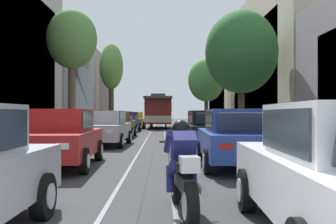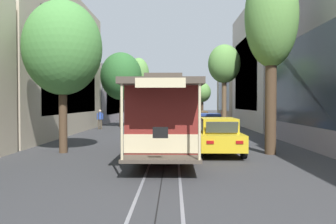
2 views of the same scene
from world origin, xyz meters
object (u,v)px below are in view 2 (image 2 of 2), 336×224
street_tree_kerb_left_second (224,65)px  parked_car_white_near_right (154,113)px  parked_car_brown_fourth_left (198,120)px  street_tree_kerb_left_mid (271,20)px  cable_car_trolley (166,117)px  fire_hydrant (202,117)px  street_tree_kerb_right_near (139,74)px  motorcycle_with_rider (167,115)px  parked_car_red_second_left (191,115)px  pedestrian_on_left_pavement (100,118)px  parked_car_silver_mid_left (192,117)px  street_tree_kerb_right_second (121,76)px  parked_car_blue_second_right (152,115)px  pedestrian_on_right_pavement (224,114)px  street_tree_kerb_left_near (202,93)px  parked_car_silver_near_left (187,113)px  street_tree_kerb_right_mid (63,48)px  parked_car_blue_fifth_left (208,126)px  parked_car_black_mid_right (149,117)px  parked_car_yellow_sixth_left (218,136)px

street_tree_kerb_left_second → parked_car_white_near_right: bearing=-67.5°
parked_car_brown_fourth_left → street_tree_kerb_left_mid: (-2.25, 13.45, 5.05)m
cable_car_trolley → fire_hydrant: (-3.92, -29.50, -1.24)m
street_tree_kerb_right_near → motorcycle_with_rider: (-3.81, 0.26, -5.50)m
parked_car_red_second_left → pedestrian_on_left_pavement: bearing=55.6°
cable_car_trolley → motorcycle_with_rider: (0.62, -32.05, -1.01)m
parked_car_brown_fourth_left → street_tree_kerb_left_mid: 14.54m
parked_car_silver_mid_left → cable_car_trolley: bearing=83.8°
street_tree_kerb_right_near → street_tree_kerb_right_second: 14.92m
street_tree_kerb_left_second → street_tree_kerb_right_near: 18.82m
parked_car_blue_second_right → pedestrian_on_right_pavement: bearing=164.6°
street_tree_kerb_left_near → parked_car_silver_near_left: bearing=-22.2°
parked_car_blue_second_right → street_tree_kerb_left_second: street_tree_kerb_left_second is taller
street_tree_kerb_left_second → street_tree_kerb_right_mid: 17.81m
parked_car_brown_fourth_left → street_tree_kerb_left_second: 5.69m
cable_car_trolley → street_tree_kerb_left_second: bearing=-106.7°
street_tree_kerb_left_second → street_tree_kerb_left_near: bearing=-88.1°
parked_car_red_second_left → street_tree_kerb_left_near: bearing=-107.2°
parked_car_blue_fifth_left → motorcycle_with_rider: 25.18m
parked_car_brown_fourth_left → fire_hydrant: parked_car_brown_fourth_left is taller
parked_car_silver_near_left → pedestrian_on_right_pavement: 9.45m
street_tree_kerb_right_second → parked_car_blue_fifth_left: bearing=124.0°
street_tree_kerb_right_near → street_tree_kerb_right_second: size_ratio=1.20×
parked_car_red_second_left → fire_hydrant: bearing=-120.4°
parked_car_red_second_left → parked_car_blue_fifth_left: same height
parked_car_white_near_right → street_tree_kerb_left_near: size_ratio=0.88×
cable_car_trolley → parked_car_black_mid_right: bearing=-83.9°
parked_car_silver_near_left → street_tree_kerb_left_second: 18.41m
parked_car_blue_second_right → street_tree_kerb_left_near: street_tree_kerb_left_near is taller
parked_car_red_second_left → pedestrian_on_right_pavement: bearing=149.0°
parked_car_silver_near_left → parked_car_silver_mid_left: 13.20m
parked_car_white_near_right → parked_car_brown_fourth_left: bearing=103.8°
parked_car_brown_fourth_left → cable_car_trolley: (2.33, 14.00, 0.86)m
fire_hydrant → pedestrian_on_right_pavement: bearing=114.7°
parked_car_silver_mid_left → street_tree_kerb_right_mid: size_ratio=0.65×
parked_car_white_near_right → pedestrian_on_right_pavement: bearing=135.2°
parked_car_white_near_right → street_tree_kerb_left_near: (-6.63, 0.59, 2.85)m
parked_car_yellow_sixth_left → fire_hydrant: (-1.62, -28.89, -0.38)m
parked_car_white_near_right → cable_car_trolley: (-2.41, 33.27, 0.86)m
parked_car_brown_fourth_left → parked_car_black_mid_right: size_ratio=0.99×
street_tree_kerb_left_second → parked_car_blue_fifth_left: bearing=75.4°
motorcycle_with_rider → parked_car_blue_second_right: bearing=70.4°
parked_car_blue_fifth_left → street_tree_kerb_right_mid: size_ratio=0.65×
parked_car_black_mid_right → street_tree_kerb_right_near: (2.15, -11.02, 5.35)m
parked_car_red_second_left → parked_car_blue_second_right: 4.82m
parked_car_blue_fifth_left → parked_car_yellow_sixth_left: (0.17, 6.45, 0.00)m
parked_car_white_near_right → street_tree_kerb_right_near: (2.02, 0.97, 5.35)m
parked_car_blue_fifth_left → parked_car_red_second_left: bearing=-90.0°
street_tree_kerb_left_mid → parked_car_blue_fifth_left: bearing=-72.0°
parked_car_white_near_right → street_tree_kerb_right_second: size_ratio=0.64×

